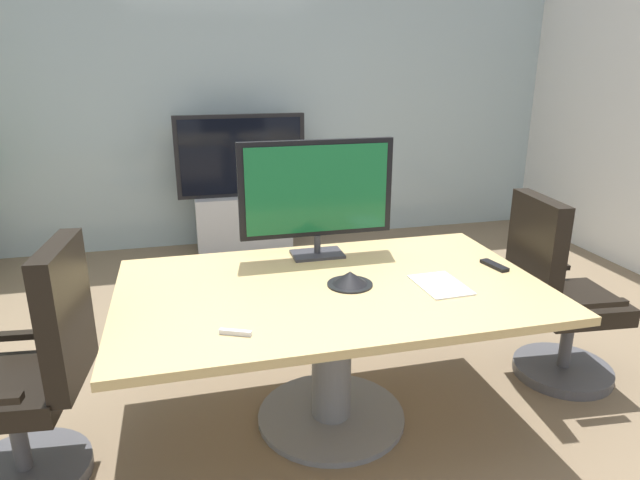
# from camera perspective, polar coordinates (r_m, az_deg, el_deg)

# --- Properties ---
(ground_plane) EXTENTS (7.38, 7.38, 0.00)m
(ground_plane) POSITION_cam_1_polar(r_m,az_deg,el_deg) (3.18, 0.22, -15.96)
(ground_plane) COLOR #7A664C
(wall_back_glass_partition) EXTENTS (6.38, 0.10, 2.88)m
(wall_back_glass_partition) POSITION_cam_1_polar(r_m,az_deg,el_deg) (5.56, -7.63, 14.45)
(wall_back_glass_partition) COLOR #9EB2B7
(wall_back_glass_partition) RESTS_ON ground
(conference_table) EXTENTS (2.02, 1.22, 0.75)m
(conference_table) POSITION_cam_1_polar(r_m,az_deg,el_deg) (2.73, 1.30, -8.16)
(conference_table) COLOR tan
(conference_table) RESTS_ON ground
(office_chair_left) EXTENTS (0.62, 0.60, 1.09)m
(office_chair_left) POSITION_cam_1_polar(r_m,az_deg,el_deg) (2.71, -27.47, -13.43)
(office_chair_left) COLOR #4C4C51
(office_chair_left) RESTS_ON ground
(office_chair_right) EXTENTS (0.61, 0.59, 1.09)m
(office_chair_right) POSITION_cam_1_polar(r_m,az_deg,el_deg) (3.42, 23.25, -6.22)
(office_chair_right) COLOR #4C4C51
(office_chair_right) RESTS_ON ground
(tv_monitor) EXTENTS (0.84, 0.18, 0.64)m
(tv_monitor) POSITION_cam_1_polar(r_m,az_deg,el_deg) (2.96, -0.33, 5.00)
(tv_monitor) COLOR #333338
(tv_monitor) RESTS_ON conference_table
(wall_display_unit) EXTENTS (1.20, 0.36, 1.31)m
(wall_display_unit) POSITION_cam_1_polar(r_m,az_deg,el_deg) (5.35, -7.96, 3.47)
(wall_display_unit) COLOR #B7BABC
(wall_display_unit) RESTS_ON ground
(conference_phone) EXTENTS (0.22, 0.22, 0.07)m
(conference_phone) POSITION_cam_1_polar(r_m,az_deg,el_deg) (2.65, 3.12, -4.05)
(conference_phone) COLOR black
(conference_phone) RESTS_ON conference_table
(remote_control) EXTENTS (0.08, 0.18, 0.02)m
(remote_control) POSITION_cam_1_polar(r_m,az_deg,el_deg) (3.03, 17.56, -2.51)
(remote_control) COLOR black
(remote_control) RESTS_ON conference_table
(whiteboard_marker) EXTENTS (0.13, 0.07, 0.02)m
(whiteboard_marker) POSITION_cam_1_polar(r_m,az_deg,el_deg) (2.23, -8.72, -9.42)
(whiteboard_marker) COLOR silver
(whiteboard_marker) RESTS_ON conference_table
(paper_notepad) EXTENTS (0.22, 0.31, 0.01)m
(paper_notepad) POSITION_cam_1_polar(r_m,az_deg,el_deg) (2.72, 12.33, -4.55)
(paper_notepad) COLOR white
(paper_notepad) RESTS_ON conference_table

